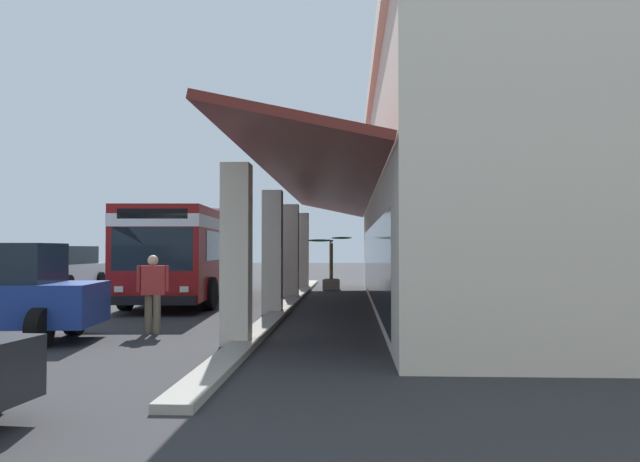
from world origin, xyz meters
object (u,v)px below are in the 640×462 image
(parked_suv_white, at_px, (64,267))
(pedestrian, at_px, (153,289))
(potted_palm, at_px, (331,275))
(transit_bus, at_px, (192,249))

(parked_suv_white, distance_m, pedestrian, 16.45)
(parked_suv_white, xyz_separation_m, potted_palm, (-0.80, 11.95, -0.35))
(transit_bus, xyz_separation_m, parked_suv_white, (-5.19, -7.10, -0.84))
(transit_bus, distance_m, pedestrian, 9.06)
(transit_bus, relative_size, pedestrian, 6.60)
(transit_bus, relative_size, potted_palm, 4.70)
(pedestrian, distance_m, potted_palm, 15.30)
(pedestrian, height_order, potted_palm, potted_palm)
(parked_suv_white, bearing_deg, pedestrian, 31.01)
(transit_bus, distance_m, potted_palm, 7.79)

